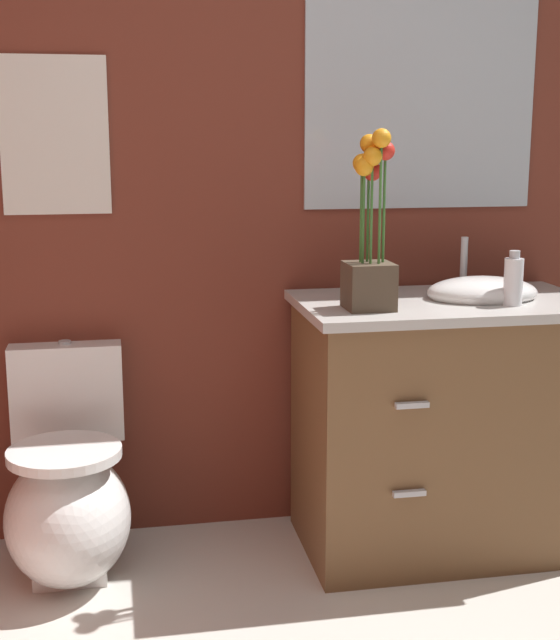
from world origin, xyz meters
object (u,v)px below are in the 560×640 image
at_px(toilet, 68,498).
at_px(flower_vase, 370,245).
at_px(vanity_cabinet, 442,421).
at_px(soap_bottle, 513,281).
at_px(wall_poster, 55,136).
at_px(wall_mirror, 421,103).

relative_size(toilet, flower_vase, 1.30).
bearing_deg(vanity_cabinet, flower_vase, -161.13).
xyz_separation_m(soap_bottle, wall_poster, (-1.37, 0.42, 0.43)).
height_order(soap_bottle, wall_mirror, wall_mirror).
bearing_deg(wall_poster, wall_mirror, 0.00).
bearing_deg(toilet, vanity_cabinet, -1.26).
xyz_separation_m(toilet, soap_bottle, (1.37, -0.15, 0.66)).
relative_size(flower_vase, wall_poster, 1.09).
height_order(vanity_cabinet, wall_mirror, wall_mirror).
bearing_deg(wall_poster, vanity_cabinet, -13.73).
xyz_separation_m(vanity_cabinet, soap_bottle, (0.16, -0.13, 0.48)).
height_order(flower_vase, wall_poster, wall_poster).
height_order(toilet, wall_mirror, wall_mirror).
height_order(vanity_cabinet, wall_poster, wall_poster).
relative_size(flower_vase, soap_bottle, 3.15).
height_order(wall_poster, wall_mirror, wall_mirror).
height_order(flower_vase, wall_mirror, wall_mirror).
bearing_deg(toilet, soap_bottle, -6.34).
bearing_deg(soap_bottle, wall_mirror, 111.44).
bearing_deg(flower_vase, soap_bottle, -3.41).
height_order(toilet, flower_vase, flower_vase).
bearing_deg(flower_vase, vanity_cabinet, 18.87).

